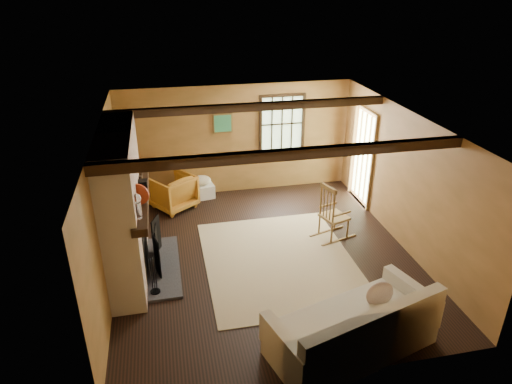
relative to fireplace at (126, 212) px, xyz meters
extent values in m
plane|color=black|center=(2.23, 0.00, -1.10)|extent=(5.50, 5.50, 0.00)
cube|color=#A4703A|center=(2.23, 2.75, 0.10)|extent=(5.00, 0.02, 2.40)
cube|color=#A4703A|center=(2.23, -2.75, 0.10)|extent=(5.00, 0.02, 2.40)
cube|color=#A4703A|center=(-0.27, 0.00, 0.10)|extent=(0.02, 5.50, 2.40)
cube|color=#A4703A|center=(4.73, 0.00, 0.10)|extent=(0.02, 5.50, 2.40)
cube|color=white|center=(2.23, 0.00, 1.30)|extent=(5.00, 5.50, 0.02)
cube|color=black|center=(2.23, -1.20, 1.23)|extent=(5.00, 0.12, 0.14)
cube|color=black|center=(2.23, 1.20, 1.23)|extent=(5.00, 0.12, 0.14)
cube|color=black|center=(3.23, 2.72, 0.40)|extent=(1.02, 0.06, 1.32)
cube|color=#C9EBB4|center=(3.23, 2.75, 0.40)|extent=(0.90, 0.01, 1.20)
cube|color=black|center=(3.23, 2.73, 0.40)|extent=(0.90, 0.03, 0.02)
cube|color=brown|center=(4.70, 1.70, -0.10)|extent=(0.06, 1.00, 2.06)
cube|color=#C9EBB4|center=(4.73, 1.70, -0.10)|extent=(0.01, 0.80, 1.85)
cube|color=brown|center=(1.93, 2.72, 0.50)|extent=(0.42, 0.03, 0.42)
cube|color=#297D64|center=(1.93, 2.71, 0.50)|extent=(0.36, 0.01, 0.36)
cube|color=#AA5741|center=(-0.02, 0.00, 0.10)|extent=(0.50, 2.20, 2.40)
cube|color=black|center=(0.05, 0.00, -0.65)|extent=(0.38, 1.00, 0.85)
cube|color=#3D3D43|center=(0.48, 0.00, -1.08)|extent=(0.55, 1.80, 0.05)
cube|color=black|center=(0.26, 0.00, 0.25)|extent=(0.22, 2.30, 0.12)
cube|color=black|center=(0.41, -0.22, -0.72)|extent=(0.10, 0.32, 0.66)
cube|color=black|center=(0.41, 0.12, -0.72)|extent=(0.04, 0.33, 0.66)
cube|color=black|center=(0.41, 0.46, -0.72)|extent=(0.14, 0.31, 0.66)
cylinder|color=black|center=(0.35, -0.70, -1.04)|extent=(0.15, 0.15, 0.02)
cylinder|color=black|center=(0.32, -0.73, -0.74)|extent=(0.01, 0.01, 0.63)
cylinder|color=black|center=(0.35, -0.70, -0.74)|extent=(0.01, 0.01, 0.63)
cylinder|color=black|center=(0.38, -0.67, -0.74)|extent=(0.01, 0.01, 0.63)
cylinder|color=white|center=(0.25, -0.81, 0.42)|extent=(0.11, 0.11, 0.24)
sphere|color=white|center=(0.25, -0.81, 0.61)|extent=(0.13, 0.13, 0.13)
cylinder|color=#A63013|center=(0.25, -0.39, 0.47)|extent=(0.32, 0.13, 0.33)
cube|color=black|center=(0.25, 0.17, 0.37)|extent=(0.25, 0.17, 0.13)
cylinder|color=black|center=(0.25, 0.45, 0.35)|extent=(0.07, 0.07, 0.09)
cylinder|color=black|center=(0.25, 0.65, 0.34)|extent=(0.07, 0.07, 0.07)
cube|color=tan|center=(2.43, -0.20, -1.10)|extent=(2.50, 3.00, 0.01)
cube|color=#A78351|center=(3.62, 0.37, -0.69)|extent=(0.54, 0.55, 0.05)
cube|color=brown|center=(3.44, 0.31, -0.07)|extent=(0.17, 0.42, 0.07)
cylinder|color=brown|center=(3.85, 0.25, -0.89)|extent=(0.03, 0.03, 0.41)
cylinder|color=brown|center=(3.74, 0.60, -0.89)|extent=(0.03, 0.03, 0.41)
cylinder|color=brown|center=(3.50, 0.14, -0.89)|extent=(0.03, 0.03, 0.41)
cylinder|color=brown|center=(3.39, 0.49, -0.89)|extent=(0.03, 0.03, 0.41)
cylinder|color=brown|center=(3.50, 0.14, -0.36)|extent=(0.03, 0.03, 0.69)
cylinder|color=brown|center=(3.39, 0.49, -0.36)|extent=(0.03, 0.03, 0.69)
cylinder|color=brown|center=(3.47, 0.23, -0.38)|extent=(0.02, 0.02, 0.57)
cylinder|color=brown|center=(3.44, 0.31, -0.38)|extent=(0.02, 0.02, 0.57)
cylinder|color=brown|center=(3.42, 0.40, -0.38)|extent=(0.02, 0.02, 0.57)
cube|color=brown|center=(3.68, 0.18, -0.53)|extent=(0.38, 0.15, 0.03)
cube|color=brown|center=(3.56, 0.56, -0.53)|extent=(0.38, 0.15, 0.03)
cube|color=brown|center=(3.68, 0.19, -1.09)|extent=(0.76, 0.27, 0.03)
cube|color=brown|center=(3.56, 0.55, -1.09)|extent=(0.76, 0.27, 0.03)
cube|color=beige|center=(2.83, -2.35, -0.87)|extent=(2.33, 1.54, 0.47)
cube|color=beige|center=(2.95, -2.74, -0.51)|extent=(2.10, 0.77, 0.59)
cube|color=beige|center=(1.85, -2.64, -0.65)|extent=(0.42, 0.97, 0.43)
cube|color=beige|center=(3.81, -2.06, -0.65)|extent=(0.42, 0.97, 0.43)
ellipsoid|color=beige|center=(3.31, -2.09, -0.51)|extent=(0.41, 0.24, 0.39)
cylinder|color=brown|center=(0.06, 2.60, -1.05)|extent=(0.38, 0.11, 0.11)
cylinder|color=brown|center=(0.18, 2.60, -1.05)|extent=(0.38, 0.11, 0.11)
cylinder|color=brown|center=(0.30, 2.60, -1.05)|extent=(0.38, 0.11, 0.11)
cylinder|color=brown|center=(0.06, 2.60, -0.93)|extent=(0.38, 0.11, 0.11)
cylinder|color=brown|center=(0.18, 2.60, -0.93)|extent=(0.38, 0.11, 0.11)
cylinder|color=brown|center=(0.30, 2.60, -0.93)|extent=(0.38, 0.11, 0.11)
cube|color=white|center=(1.40, 2.55, -0.95)|extent=(0.56, 0.46, 0.30)
ellipsoid|color=beige|center=(1.40, 2.55, -0.70)|extent=(0.50, 0.45, 0.21)
imported|color=#BF6026|center=(0.77, 2.19, -0.74)|extent=(1.10, 1.10, 0.73)
camera|label=1|loc=(0.68, -6.54, 3.33)|focal=32.00mm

